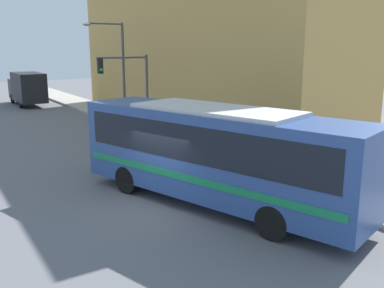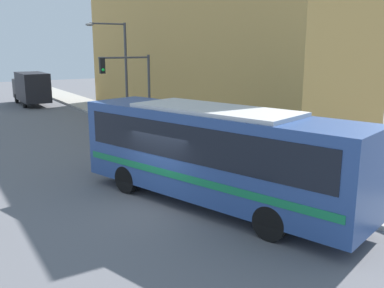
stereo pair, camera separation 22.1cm
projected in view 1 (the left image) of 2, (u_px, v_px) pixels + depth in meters
name	position (u px, v px, depth m)	size (l,w,h in m)	color
ground_plane	(166.00, 205.00, 14.89)	(120.00, 120.00, 0.00)	slate
sidewalk	(110.00, 114.00, 34.46)	(2.98, 70.00, 0.17)	#A8A399
building_facade	(193.00, 46.00, 31.23)	(6.00, 27.33, 10.87)	tan
city_bus	(215.00, 150.00, 14.43)	(5.49, 10.84, 3.43)	#2D4C8C
delivery_truck	(27.00, 88.00, 39.79)	(2.23, 6.76, 3.04)	black
fire_hydrant	(230.00, 153.00, 19.94)	(0.21, 0.28, 0.70)	red
traffic_light_pole	(129.00, 79.00, 25.92)	(3.28, 0.35, 4.72)	#47474C
street_lamp	(118.00, 63.00, 29.31)	(2.82, 0.28, 6.79)	#47474C
pedestrian_near_corner	(194.00, 126.00, 23.53)	(0.34, 0.34, 1.81)	#47382D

